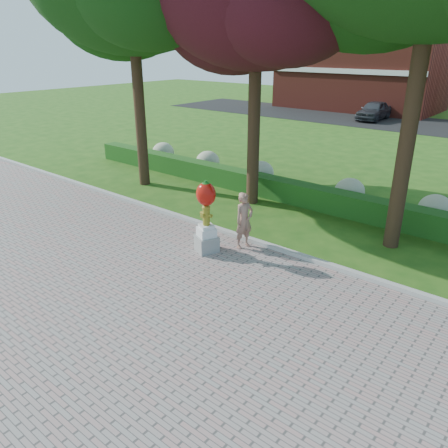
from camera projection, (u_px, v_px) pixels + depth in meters
The scene contains 9 objects.
ground at pixel (178, 279), 11.22m from camera, with size 100.00×100.00×0.00m, color #215014.
walkway at pixel (30, 358), 8.36m from camera, with size 40.00×14.00×0.04m, color gray.
curb at pixel (247, 239), 13.34m from camera, with size 40.00×0.18×0.15m, color #ADADA5.
lawn_hedge at pixel (312, 196), 16.07m from camera, with size 24.00×0.70×0.80m, color #1A4C15.
hydrangea_row at pixel (339, 189), 16.40m from camera, with size 20.10×1.10×0.99m.
building_left at pixel (362, 69), 40.06m from camera, with size 14.00×8.00×7.00m, color maroon.
hydrant_sculpture at pixel (206, 215), 12.24m from camera, with size 0.76×0.76×2.12m.
woman at pixel (244, 220), 12.60m from camera, with size 0.61×0.40×1.67m, color #9E6D5A.
parked_car at pixel (374, 110), 34.58m from camera, with size 1.73×4.30×1.47m, color #393B40.
Camera 1 is at (7.16, -6.85, 5.58)m, focal length 35.00 mm.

